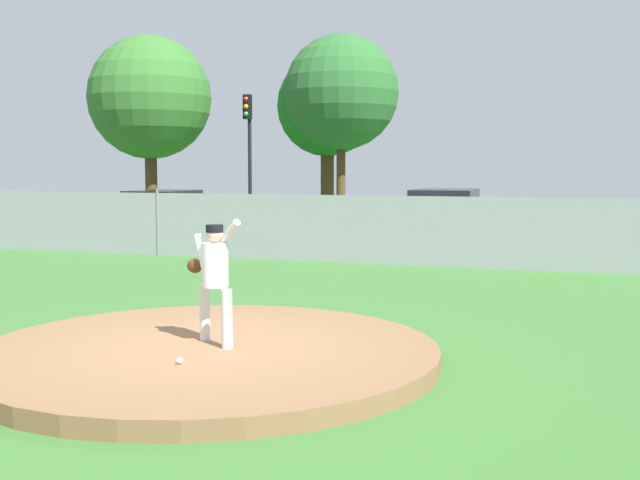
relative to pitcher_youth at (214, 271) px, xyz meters
The scene contains 13 objects.
ground_plane 5.99m from the pitcher_youth, 90.43° to the left, with size 80.00×80.00×0.00m, color #386B2D.
asphalt_strip 14.43m from the pitcher_youth, 90.18° to the left, with size 44.00×7.00×0.01m, color #2B2B2D.
pitchers_mound 1.01m from the pitcher_youth, 112.16° to the right, with size 5.58×5.58×0.21m, color brown.
pitcher_youth is the anchor object (origin of this frame).
baseball 1.32m from the pitcher_youth, 85.92° to the right, with size 0.07×0.07×0.07m, color white.
chainlink_fence 9.89m from the pitcher_youth, 90.26° to the left, with size 33.22×0.07×1.77m.
parked_car_white 14.07m from the pitcher_youth, 88.66° to the left, with size 2.03×4.65×1.73m.
parked_car_champagne 16.64m from the pitcher_youth, 122.47° to the left, with size 1.94×4.38×1.60m.
traffic_cone_orange 12.78m from the pitcher_youth, 115.08° to the left, with size 0.40×0.40×0.55m.
traffic_light_near 20.13m from the pitcher_youth, 112.99° to the left, with size 0.28×0.46×5.04m.
tree_leaning_west 27.07m from the pitcher_youth, 122.77° to the left, with size 5.50×5.50×8.23m.
tree_bushy_near 25.44m from the pitcher_youth, 105.36° to the left, with size 4.43×4.43×7.26m.
tree_broad_left 23.93m from the pitcher_youth, 103.75° to the left, with size 4.78×4.78×7.85m.
Camera 1 is at (4.28, -8.27, 2.35)m, focal length 43.69 mm.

